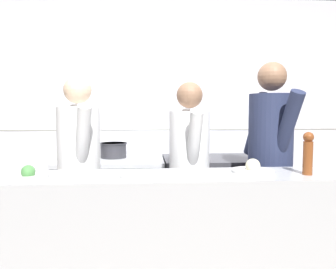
{
  "coord_description": "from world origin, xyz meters",
  "views": [
    {
      "loc": [
        -0.19,
        -2.38,
        1.37
      ],
      "look_at": [
        0.03,
        0.56,
        1.15
      ],
      "focal_mm": 35.0,
      "sensor_mm": 36.0,
      "label": 1
    }
  ],
  "objects_px": {
    "plated_dish_dessert": "(253,169)",
    "stock_pot": "(114,150)",
    "pepper_mill": "(308,152)",
    "chef_head_cook": "(79,168)",
    "chef_line": "(270,158)",
    "plated_dish_appetiser": "(141,175)",
    "plated_dish_main": "(28,175)",
    "chef_sous": "(189,170)",
    "oven_range": "(111,202)"
  },
  "relations": [
    {
      "from": "chef_line",
      "to": "plated_dish_main",
      "type": "bearing_deg",
      "value": -172.54
    },
    {
      "from": "stock_pot",
      "to": "chef_line",
      "type": "xyz_separation_m",
      "value": [
        1.34,
        -0.73,
        0.01
      ]
    },
    {
      "from": "chef_line",
      "to": "plated_dish_appetiser",
      "type": "bearing_deg",
      "value": -162.35
    },
    {
      "from": "chef_line",
      "to": "stock_pot",
      "type": "bearing_deg",
      "value": 139.99
    },
    {
      "from": "chef_head_cook",
      "to": "chef_line",
      "type": "bearing_deg",
      "value": -20.43
    },
    {
      "from": "plated_dish_main",
      "to": "chef_head_cook",
      "type": "height_order",
      "value": "chef_head_cook"
    },
    {
      "from": "plated_dish_dessert",
      "to": "stock_pot",
      "type": "bearing_deg",
      "value": 129.65
    },
    {
      "from": "plated_dish_appetiser",
      "to": "chef_line",
      "type": "relative_size",
      "value": 0.15
    },
    {
      "from": "plated_dish_appetiser",
      "to": "plated_dish_main",
      "type": "bearing_deg",
      "value": -179.4
    },
    {
      "from": "oven_range",
      "to": "chef_head_cook",
      "type": "bearing_deg",
      "value": -105.63
    },
    {
      "from": "stock_pot",
      "to": "chef_line",
      "type": "height_order",
      "value": "chef_line"
    },
    {
      "from": "oven_range",
      "to": "plated_dish_appetiser",
      "type": "xyz_separation_m",
      "value": [
        0.31,
        -1.26,
        0.53
      ]
    },
    {
      "from": "plated_dish_appetiser",
      "to": "pepper_mill",
      "type": "height_order",
      "value": "pepper_mill"
    },
    {
      "from": "plated_dish_main",
      "to": "chef_sous",
      "type": "height_order",
      "value": "chef_sous"
    },
    {
      "from": "stock_pot",
      "to": "chef_line",
      "type": "bearing_deg",
      "value": -28.42
    },
    {
      "from": "oven_range",
      "to": "stock_pot",
      "type": "xyz_separation_m",
      "value": [
        0.02,
        0.05,
        0.52
      ]
    },
    {
      "from": "plated_dish_appetiser",
      "to": "pepper_mill",
      "type": "bearing_deg",
      "value": -1.12
    },
    {
      "from": "oven_range",
      "to": "chef_sous",
      "type": "distance_m",
      "value": 1.06
    },
    {
      "from": "plated_dish_dessert",
      "to": "chef_line",
      "type": "distance_m",
      "value": 0.6
    },
    {
      "from": "plated_dish_main",
      "to": "plated_dish_dessert",
      "type": "bearing_deg",
      "value": 3.53
    },
    {
      "from": "plated_dish_dessert",
      "to": "chef_head_cook",
      "type": "bearing_deg",
      "value": 156.78
    },
    {
      "from": "plated_dish_main",
      "to": "pepper_mill",
      "type": "bearing_deg",
      "value": -0.45
    },
    {
      "from": "chef_sous",
      "to": "chef_line",
      "type": "bearing_deg",
      "value": -3.87
    },
    {
      "from": "chef_sous",
      "to": "chef_line",
      "type": "relative_size",
      "value": 0.91
    },
    {
      "from": "pepper_mill",
      "to": "chef_line",
      "type": "distance_m",
      "value": 0.62
    },
    {
      "from": "plated_dish_appetiser",
      "to": "plated_dish_dessert",
      "type": "distance_m",
      "value": 0.74
    },
    {
      "from": "plated_dish_main",
      "to": "chef_head_cook",
      "type": "relative_size",
      "value": 0.14
    },
    {
      "from": "oven_range",
      "to": "plated_dish_dessert",
      "type": "relative_size",
      "value": 3.73
    },
    {
      "from": "plated_dish_appetiser",
      "to": "chef_line",
      "type": "distance_m",
      "value": 1.21
    },
    {
      "from": "plated_dish_main",
      "to": "plated_dish_appetiser",
      "type": "height_order",
      "value": "plated_dish_main"
    },
    {
      "from": "stock_pot",
      "to": "chef_head_cook",
      "type": "xyz_separation_m",
      "value": [
        -0.21,
        -0.71,
        -0.06
      ]
    },
    {
      "from": "plated_dish_appetiser",
      "to": "plated_dish_dessert",
      "type": "height_order",
      "value": "plated_dish_dessert"
    },
    {
      "from": "plated_dish_appetiser",
      "to": "chef_line",
      "type": "xyz_separation_m",
      "value": [
        1.05,
        0.59,
        0.01
      ]
    },
    {
      "from": "stock_pot",
      "to": "plated_dish_main",
      "type": "bearing_deg",
      "value": -106.27
    },
    {
      "from": "oven_range",
      "to": "chef_head_cook",
      "type": "distance_m",
      "value": 0.82
    },
    {
      "from": "chef_sous",
      "to": "plated_dish_main",
      "type": "bearing_deg",
      "value": -152.71
    },
    {
      "from": "stock_pot",
      "to": "chef_sous",
      "type": "relative_size",
      "value": 0.17
    },
    {
      "from": "chef_sous",
      "to": "chef_line",
      "type": "height_order",
      "value": "chef_line"
    },
    {
      "from": "plated_dish_appetiser",
      "to": "stock_pot",
      "type": "bearing_deg",
      "value": 102.37
    },
    {
      "from": "chef_head_cook",
      "to": "oven_range",
      "type": "bearing_deg",
      "value": 54.62
    },
    {
      "from": "plated_dish_dessert",
      "to": "pepper_mill",
      "type": "relative_size",
      "value": 1.01
    },
    {
      "from": "chef_head_cook",
      "to": "stock_pot",
      "type": "bearing_deg",
      "value": 54.05
    },
    {
      "from": "chef_head_cook",
      "to": "chef_sous",
      "type": "xyz_separation_m",
      "value": [
        0.88,
        -0.0,
        -0.02
      ]
    },
    {
      "from": "oven_range",
      "to": "plated_dish_dessert",
      "type": "height_order",
      "value": "plated_dish_dessert"
    },
    {
      "from": "stock_pot",
      "to": "plated_dish_appetiser",
      "type": "xyz_separation_m",
      "value": [
        0.29,
        -1.32,
        0.0
      ]
    },
    {
      "from": "oven_range",
      "to": "plated_dish_main",
      "type": "xyz_separation_m",
      "value": [
        -0.36,
        -1.27,
        0.54
      ]
    },
    {
      "from": "plated_dish_main",
      "to": "pepper_mill",
      "type": "height_order",
      "value": "pepper_mill"
    },
    {
      "from": "pepper_mill",
      "to": "chef_head_cook",
      "type": "xyz_separation_m",
      "value": [
        -1.55,
        0.63,
        -0.19
      ]
    },
    {
      "from": "stock_pot",
      "to": "plated_dish_appetiser",
      "type": "bearing_deg",
      "value": -77.63
    },
    {
      "from": "oven_range",
      "to": "chef_head_cook",
      "type": "relative_size",
      "value": 0.63
    }
  ]
}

